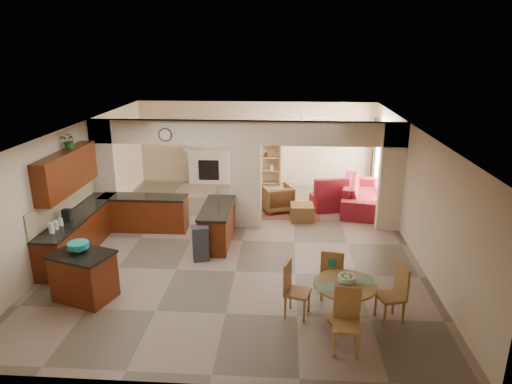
# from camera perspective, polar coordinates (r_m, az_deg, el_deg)

# --- Properties ---
(floor) EXTENTS (10.00, 10.00, 0.00)m
(floor) POSITION_cam_1_polar(r_m,az_deg,el_deg) (11.29, -1.70, -6.11)
(floor) COLOR #876F5E
(floor) RESTS_ON ground
(ceiling) EXTENTS (10.00, 10.00, 0.00)m
(ceiling) POSITION_cam_1_polar(r_m,az_deg,el_deg) (10.46, -1.84, 8.04)
(ceiling) COLOR white
(ceiling) RESTS_ON wall_back
(wall_back) EXTENTS (8.00, 0.00, 8.00)m
(wall_back) POSITION_cam_1_polar(r_m,az_deg,el_deg) (15.62, -0.02, 6.13)
(wall_back) COLOR beige
(wall_back) RESTS_ON floor
(wall_front) EXTENTS (8.00, 0.00, 8.00)m
(wall_front) POSITION_cam_1_polar(r_m,az_deg,el_deg) (6.24, -6.24, -13.04)
(wall_front) COLOR beige
(wall_front) RESTS_ON floor
(wall_left) EXTENTS (0.00, 10.00, 10.00)m
(wall_left) POSITION_cam_1_polar(r_m,az_deg,el_deg) (11.86, -21.39, 1.03)
(wall_left) COLOR beige
(wall_left) RESTS_ON floor
(wall_right) EXTENTS (0.00, 10.00, 10.00)m
(wall_right) POSITION_cam_1_polar(r_m,az_deg,el_deg) (11.16, 19.15, 0.26)
(wall_right) COLOR beige
(wall_right) RESTS_ON floor
(partition_left_pier) EXTENTS (0.60, 0.25, 2.80)m
(partition_left_pier) POSITION_cam_1_polar(r_m,az_deg,el_deg) (12.62, -18.30, 2.33)
(partition_left_pier) COLOR beige
(partition_left_pier) RESTS_ON floor
(partition_center_pier) EXTENTS (0.80, 0.25, 2.20)m
(partition_center_pier) POSITION_cam_1_polar(r_m,az_deg,el_deg) (11.83, -1.29, 0.74)
(partition_center_pier) COLOR beige
(partition_center_pier) RESTS_ON floor
(partition_right_pier) EXTENTS (0.60, 0.25, 2.80)m
(partition_right_pier) POSITION_cam_1_polar(r_m,az_deg,el_deg) (12.01, 16.58, 1.74)
(partition_right_pier) COLOR beige
(partition_right_pier) RESTS_ON floor
(partition_header) EXTENTS (8.00, 0.25, 0.60)m
(partition_header) POSITION_cam_1_polar(r_m,az_deg,el_deg) (11.50, -1.34, 7.42)
(partition_header) COLOR beige
(partition_header) RESTS_ON partition_center_pier
(kitchen_counter) EXTENTS (2.52, 3.29, 1.48)m
(kitchen_counter) POSITION_cam_1_polar(r_m,az_deg,el_deg) (11.64, -18.06, -3.79)
(kitchen_counter) COLOR #461608
(kitchen_counter) RESTS_ON floor
(upper_cabinets) EXTENTS (0.35, 2.40, 0.90)m
(upper_cabinets) POSITION_cam_1_polar(r_m,az_deg,el_deg) (10.95, -22.55, 2.39)
(upper_cabinets) COLOR #461608
(upper_cabinets) RESTS_ON wall_left
(peninsula) EXTENTS (0.70, 1.85, 0.91)m
(peninsula) POSITION_cam_1_polar(r_m,az_deg,el_deg) (11.08, -4.87, -4.08)
(peninsula) COLOR #461608
(peninsula) RESTS_ON floor
(wall_clock) EXTENTS (0.34, 0.03, 0.34)m
(wall_clock) POSITION_cam_1_polar(r_m,az_deg,el_deg) (11.71, -11.28, 7.03)
(wall_clock) COLOR #4A2B18
(wall_clock) RESTS_ON partition_header
(rug) EXTENTS (1.60, 1.30, 0.01)m
(rug) POSITION_cam_1_polar(r_m,az_deg,el_deg) (13.19, 4.37, -2.49)
(rug) COLOR brown
(rug) RESTS_ON floor
(fireplace) EXTENTS (1.60, 0.35, 1.20)m
(fireplace) POSITION_cam_1_polar(r_m,az_deg,el_deg) (15.83, -5.85, 3.27)
(fireplace) COLOR beige
(fireplace) RESTS_ON floor
(shelving_unit) EXTENTS (1.00, 0.32, 1.80)m
(shelving_unit) POSITION_cam_1_polar(r_m,az_deg,el_deg) (15.54, 1.23, 4.18)
(shelving_unit) COLOR olive
(shelving_unit) RESTS_ON floor
(window_a) EXTENTS (0.02, 0.90, 1.90)m
(window_a) POSITION_cam_1_polar(r_m,az_deg,el_deg) (13.34, 16.47, 2.44)
(window_a) COLOR white
(window_a) RESTS_ON wall_right
(window_b) EXTENTS (0.02, 0.90, 1.90)m
(window_b) POSITION_cam_1_polar(r_m,az_deg,el_deg) (14.96, 15.12, 4.18)
(window_b) COLOR white
(window_b) RESTS_ON wall_right
(glazed_door) EXTENTS (0.02, 0.70, 2.10)m
(glazed_door) POSITION_cam_1_polar(r_m,az_deg,el_deg) (14.18, 15.71, 2.78)
(glazed_door) COLOR white
(glazed_door) RESTS_ON wall_right
(drape_a_left) EXTENTS (0.10, 0.28, 2.30)m
(drape_a_left) POSITION_cam_1_polar(r_m,az_deg,el_deg) (12.77, 16.85, 1.72)
(drape_a_left) COLOR #3C2118
(drape_a_left) RESTS_ON wall_right
(drape_a_right) EXTENTS (0.10, 0.28, 2.30)m
(drape_a_right) POSITION_cam_1_polar(r_m,az_deg,el_deg) (13.90, 15.80, 3.11)
(drape_a_right) COLOR #3C2118
(drape_a_right) RESTS_ON wall_right
(drape_b_left) EXTENTS (0.10, 0.28, 2.30)m
(drape_b_left) POSITION_cam_1_polar(r_m,az_deg,el_deg) (14.38, 15.41, 3.62)
(drape_b_left) COLOR #3C2118
(drape_b_left) RESTS_ON wall_right
(drape_b_right) EXTENTS (0.10, 0.28, 2.30)m
(drape_b_right) POSITION_cam_1_polar(r_m,az_deg,el_deg) (15.52, 14.57, 4.72)
(drape_b_right) COLOR #3C2118
(drape_b_right) RESTS_ON wall_right
(ceiling_fan) EXTENTS (1.00, 1.00, 0.10)m
(ceiling_fan) POSITION_cam_1_polar(r_m,az_deg,el_deg) (13.42, 5.89, 9.12)
(ceiling_fan) COLOR white
(ceiling_fan) RESTS_ON ceiling
(kitchen_island) EXTENTS (1.26, 1.07, 0.93)m
(kitchen_island) POSITION_cam_1_polar(r_m,az_deg,el_deg) (9.27, -20.70, -9.78)
(kitchen_island) COLOR #461608
(kitchen_island) RESTS_ON floor
(teal_bowl) EXTENTS (0.39, 0.39, 0.18)m
(teal_bowl) POSITION_cam_1_polar(r_m,az_deg,el_deg) (9.13, -21.31, -6.43)
(teal_bowl) COLOR teal
(teal_bowl) RESTS_ON kitchen_island
(trash_can) EXTENTS (0.41, 0.38, 0.73)m
(trash_can) POSITION_cam_1_polar(r_m,az_deg,el_deg) (10.27, -6.95, -6.53)
(trash_can) COLOR #2E2E30
(trash_can) RESTS_ON floor
(dining_table) EXTENTS (1.08, 1.08, 0.73)m
(dining_table) POSITION_cam_1_polar(r_m,az_deg,el_deg) (8.16, 10.99, -12.66)
(dining_table) COLOR olive
(dining_table) RESTS_ON floor
(fruit_bowl) EXTENTS (0.30, 0.30, 0.16)m
(fruit_bowl) POSITION_cam_1_polar(r_m,az_deg,el_deg) (8.01, 11.25, -10.64)
(fruit_bowl) COLOR #7AAB24
(fruit_bowl) RESTS_ON dining_table
(sofa) EXTENTS (2.91, 1.56, 0.81)m
(sofa) POSITION_cam_1_polar(r_m,az_deg,el_deg) (13.82, 13.13, -0.21)
(sofa) COLOR maroon
(sofa) RESTS_ON floor
(chaise) EXTENTS (1.17, 1.04, 0.40)m
(chaise) POSITION_cam_1_polar(r_m,az_deg,el_deg) (13.52, 9.18, -1.28)
(chaise) COLOR maroon
(chaise) RESTS_ON floor
(armchair) EXTENTS (1.06, 1.07, 0.76)m
(armchair) POSITION_cam_1_polar(r_m,az_deg,el_deg) (13.17, 2.63, -0.76)
(armchair) COLOR maroon
(armchair) RESTS_ON floor
(ottoman) EXTENTS (0.64, 0.64, 0.44)m
(ottoman) POSITION_cam_1_polar(r_m,az_deg,el_deg) (12.57, 5.76, -2.53)
(ottoman) COLOR maroon
(ottoman) RESTS_ON floor
(plant) EXTENTS (0.41, 0.38, 0.37)m
(plant) POSITION_cam_1_polar(r_m,az_deg,el_deg) (11.07, -22.31, 5.95)
(plant) COLOR #154F15
(plant) RESTS_ON upper_cabinets
(chair_north) EXTENTS (0.49, 0.49, 1.02)m
(chair_north) POSITION_cam_1_polar(r_m,az_deg,el_deg) (8.73, 9.49, -9.92)
(chair_north) COLOR olive
(chair_north) RESTS_ON floor
(chair_east) EXTENTS (0.52, 0.52, 1.02)m
(chair_east) POSITION_cam_1_polar(r_m,az_deg,el_deg) (8.39, 17.02, -11.75)
(chair_east) COLOR olive
(chair_east) RESTS_ON floor
(chair_south) EXTENTS (0.46, 0.46, 1.02)m
(chair_south) POSITION_cam_1_polar(r_m,az_deg,el_deg) (7.50, 11.28, -15.07)
(chair_south) COLOR olive
(chair_south) RESTS_ON floor
(chair_west) EXTENTS (0.52, 0.52, 1.02)m
(chair_west) POSITION_cam_1_polar(r_m,az_deg,el_deg) (8.20, 4.65, -11.69)
(chair_west) COLOR olive
(chair_west) RESTS_ON floor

